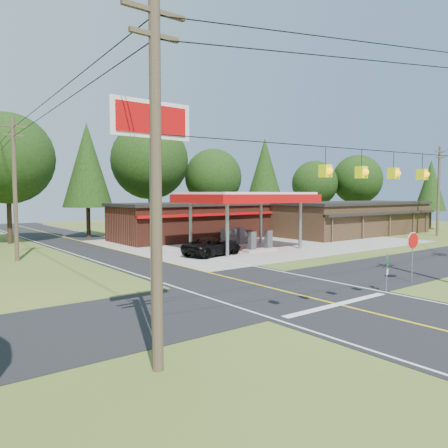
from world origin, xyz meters
TOP-DOWN VIEW (x-y plane):
  - ground at (0.00, 0.00)m, footprint 120.00×120.00m
  - main_highway at (0.00, 0.00)m, footprint 8.00×120.00m
  - cross_road at (0.00, 0.00)m, footprint 70.00×7.00m
  - lane_center_yellow at (0.00, 0.00)m, footprint 0.15×110.00m
  - gas_canopy at (9.00, 13.00)m, footprint 10.60×7.40m
  - convenience_store at (10.00, 22.98)m, footprint 16.40×7.55m
  - strip_building at (28.00, 15.98)m, footprint 20.40×8.75m
  - utility_pole_near_left at (-9.50, -5.00)m, footprint 1.80×0.30m
  - utility_pole_far_left at (-8.00, 18.00)m, footprint 1.80×0.30m
  - utility_pole_far_right at (34.00, 9.00)m, footprint 1.80×0.30m
  - overhead_beacons at (-1.00, -6.00)m, footprint 17.04×2.04m
  - treeline_backdrop at (0.82, 24.01)m, footprint 70.27×51.59m
  - suv_car at (4.50, 11.68)m, footprint 5.87×5.87m
  - sedan_car at (12.00, 17.91)m, footprint 4.33×4.33m
  - big_stop_sign at (-8.00, -2.01)m, footprint 2.95×0.18m
  - octagonal_stop_sign at (7.00, -3.01)m, footprint 0.94×0.14m
  - route_sign_post at (3.80, -3.52)m, footprint 0.37×0.18m

SIDE VIEW (x-z plane):
  - ground at x=0.00m, z-range 0.00..0.00m
  - main_highway at x=0.00m, z-range 0.00..0.02m
  - cross_road at x=0.00m, z-range 0.00..0.03m
  - lane_center_yellow at x=0.00m, z-range 0.02..0.03m
  - suv_car at x=4.50m, z-range 0.00..1.40m
  - sedan_car at x=12.00m, z-range 0.00..1.47m
  - route_sign_post at x=3.80m, z-range 0.17..2.08m
  - strip_building at x=28.00m, z-range 0.01..3.81m
  - convenience_store at x=10.00m, z-range 0.02..3.82m
  - octagonal_stop_sign at x=7.00m, z-range 0.69..3.42m
  - gas_canopy at x=9.00m, z-range 1.83..6.70m
  - utility_pole_near_left at x=-9.50m, z-range 0.20..10.20m
  - utility_pole_far_left at x=-8.00m, z-range 0.20..10.20m
  - utility_pole_far_right at x=34.00m, z-range 0.20..10.20m
  - big_stop_sign at x=-8.00m, z-range 2.06..10.01m
  - overhead_beacons at x=-1.00m, z-range 5.70..6.73m
  - treeline_backdrop at x=0.82m, z-range 0.84..14.14m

